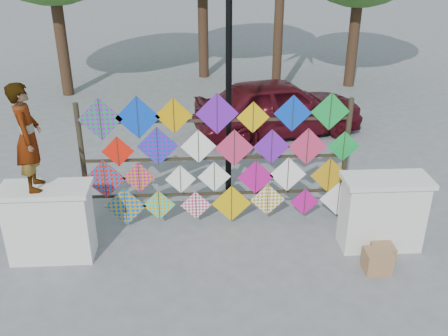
{
  "coord_description": "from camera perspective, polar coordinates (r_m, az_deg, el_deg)",
  "views": [
    {
      "loc": [
        -0.33,
        -7.15,
        4.82
      ],
      "look_at": [
        0.13,
        0.6,
        1.15
      ],
      "focal_mm": 40.0,
      "sensor_mm": 36.0,
      "label": 1
    }
  ],
  "objects": [
    {
      "name": "cardboard_box_near",
      "position": [
        8.27,
        17.1,
        -10.12
      ],
      "size": [
        0.4,
        0.36,
        0.36
      ],
      "primitive_type": "cube",
      "color": "#8C6044",
      "rests_on": "ground"
    },
    {
      "name": "ground",
      "position": [
        8.63,
        -0.62,
        -8.65
      ],
      "size": [
        80.0,
        80.0,
        0.0
      ],
      "primitive_type": "plane",
      "color": "gray",
      "rests_on": "ground"
    },
    {
      "name": "kite_rack",
      "position": [
        8.67,
        -0.55,
        0.86
      ],
      "size": [
        4.89,
        0.24,
        2.45
      ],
      "color": "#2D2519",
      "rests_on": "ground"
    },
    {
      "name": "parapet_right",
      "position": [
        8.65,
        17.65,
        -4.82
      ],
      "size": [
        1.4,
        0.65,
        1.28
      ],
      "color": "silver",
      "rests_on": "ground"
    },
    {
      "name": "cardboard_box_far",
      "position": [
        8.55,
        17.68,
        -9.24
      ],
      "size": [
        0.34,
        0.31,
        0.28
      ],
      "primitive_type": "cube",
      "color": "#8C6044",
      "rests_on": "ground"
    },
    {
      "name": "vendor_woman",
      "position": [
        7.86,
        -21.52,
        3.28
      ],
      "size": [
        0.49,
        0.66,
        1.65
      ],
      "primitive_type": "imported",
      "rotation": [
        0.0,
        0.0,
        1.73
      ],
      "color": "#99999E",
      "rests_on": "parapet_left"
    },
    {
      "name": "lamppost",
      "position": [
        9.42,
        0.55,
        12.24
      ],
      "size": [
        0.28,
        0.28,
        4.46
      ],
      "color": "black",
      "rests_on": "ground"
    },
    {
      "name": "sedan",
      "position": [
        13.07,
        6.29,
        6.99
      ],
      "size": [
        4.66,
        2.73,
        1.49
      ],
      "primitive_type": "imported",
      "rotation": [
        0.0,
        0.0,
        1.81
      ],
      "color": "#4C0D17",
      "rests_on": "ground"
    },
    {
      "name": "parapet_left",
      "position": [
        8.44,
        -19.3,
        -5.87
      ],
      "size": [
        1.4,
        0.65,
        1.28
      ],
      "color": "silver",
      "rests_on": "ground"
    }
  ]
}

